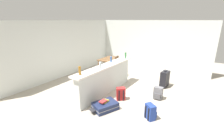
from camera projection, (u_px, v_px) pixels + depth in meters
name	position (u px, v px, depth m)	size (l,w,h in m)	color
ground_plane	(124.00, 90.00, 5.99)	(13.00, 13.00, 0.05)	#ADA393
wall_back	(67.00, 49.00, 7.22)	(6.60, 0.10, 2.50)	silver
wall_right	(148.00, 45.00, 8.17)	(0.10, 6.00, 2.50)	silver
partition_half_wall	(106.00, 80.00, 5.52)	(2.80, 0.20, 0.99)	silver
bar_countertop	(106.00, 66.00, 5.36)	(2.96, 0.40, 0.05)	white
bottle_amber	(80.00, 71.00, 4.38)	(0.07, 0.07, 0.24)	#9E661E
bottle_clear	(100.00, 65.00, 4.92)	(0.08, 0.08, 0.22)	silver
bottle_blue	(111.00, 59.00, 5.71)	(0.07, 0.07, 0.21)	#284C89
bottle_green	(126.00, 56.00, 6.22)	(0.07, 0.07, 0.25)	#2D6B38
dining_table	(110.00, 61.00, 7.55)	(1.10, 0.80, 0.74)	brown
dining_chair_near_partition	(119.00, 65.00, 7.24)	(0.48, 0.48, 0.93)	#4C331E
suitcase_flat_navy	(105.00, 106.00, 4.60)	(0.89, 0.72, 0.22)	#1E284C
backpack_grey	(158.00, 93.00, 5.19)	(0.26, 0.29, 0.42)	slate
suitcase_upright_black	(165.00, 79.00, 6.10)	(0.46, 0.27, 0.67)	black
backpack_blue	(150.00, 112.00, 4.14)	(0.33, 0.34, 0.42)	#233D93
backpack_red	(121.00, 94.00, 5.15)	(0.34, 0.34, 0.42)	red
book_stack	(104.00, 101.00, 4.57)	(0.30, 0.17, 0.07)	gold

